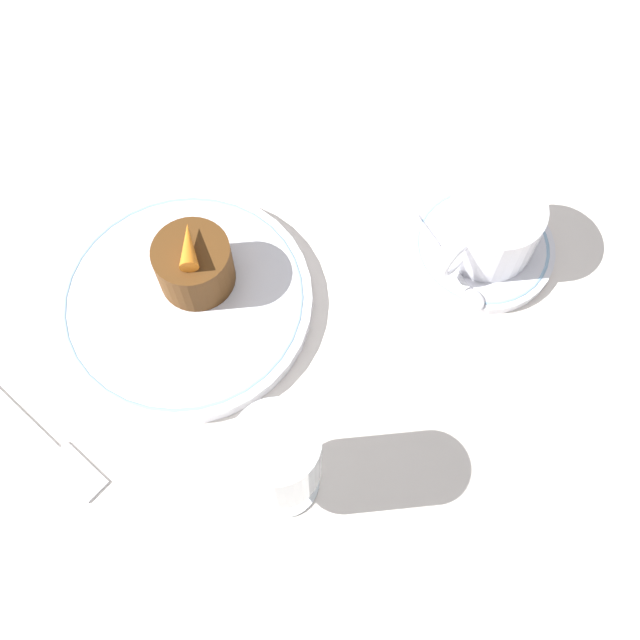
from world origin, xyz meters
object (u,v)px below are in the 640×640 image
Objects in this scene: dinner_plate at (185,301)px; fork at (43,438)px; wine_glass at (279,458)px; dessert_cake at (190,268)px; coffee_cup at (492,225)px.

fork is at bearing 4.01° from dinner_plate.
dinner_plate is 0.19m from wine_glass.
wine_glass is (0.05, 0.17, 0.06)m from dinner_plate.
wine_glass is 1.73× the size of dessert_cake.
coffee_cup reaches higher than fork.
dinner_plate is 0.27m from coffee_cup.
fork is (0.39, -0.14, -0.04)m from coffee_cup.
dinner_plate is 1.27× the size of fork.
dinner_plate is at bearing -105.29° from wine_glass.
dinner_plate is 2.03× the size of coffee_cup.
wine_glass is 0.21m from fork.
coffee_cup is 0.62× the size of fork.
coffee_cup is (-0.23, 0.15, 0.03)m from dinner_plate.
wine_glass is at bearing 5.32° from coffee_cup.
fork is 2.66× the size of dessert_cake.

